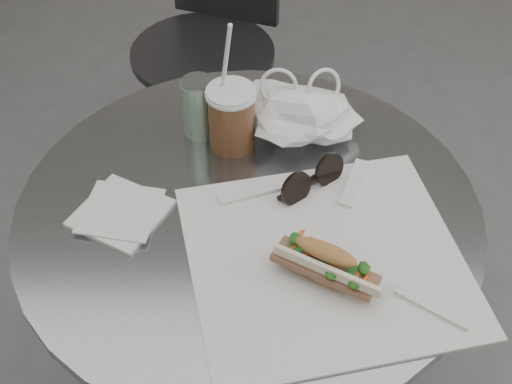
{
  "coord_description": "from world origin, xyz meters",
  "views": [
    {
      "loc": [
        0.02,
        -0.6,
        1.58
      ],
      "look_at": [
        0.01,
        0.19,
        0.79
      ],
      "focal_mm": 50.0,
      "sensor_mm": 36.0,
      "label": 1
    }
  ],
  "objects_px": {
    "sunglasses": "(312,180)",
    "chair_far": "(210,84)",
    "banh_mi": "(325,264)",
    "iced_coffee": "(231,117)",
    "drink_can": "(199,107)",
    "cafe_table": "(249,307)"
  },
  "relations": [
    {
      "from": "chair_far",
      "to": "cafe_table",
      "type": "bearing_deg",
      "value": 116.63
    },
    {
      "from": "chair_far",
      "to": "banh_mi",
      "type": "distance_m",
      "value": 1.14
    },
    {
      "from": "chair_far",
      "to": "sunglasses",
      "type": "distance_m",
      "value": 0.97
    },
    {
      "from": "cafe_table",
      "to": "iced_coffee",
      "type": "height_order",
      "value": "iced_coffee"
    },
    {
      "from": "drink_can",
      "to": "cafe_table",
      "type": "bearing_deg",
      "value": -64.9
    },
    {
      "from": "iced_coffee",
      "to": "sunglasses",
      "type": "xyz_separation_m",
      "value": [
        0.13,
        -0.12,
        -0.04
      ]
    },
    {
      "from": "chair_far",
      "to": "banh_mi",
      "type": "relative_size",
      "value": 3.66
    },
    {
      "from": "cafe_table",
      "to": "sunglasses",
      "type": "height_order",
      "value": "sunglasses"
    },
    {
      "from": "banh_mi",
      "to": "cafe_table",
      "type": "bearing_deg",
      "value": 156.89
    },
    {
      "from": "chair_far",
      "to": "sunglasses",
      "type": "bearing_deg",
      "value": 123.8
    },
    {
      "from": "cafe_table",
      "to": "iced_coffee",
      "type": "xyz_separation_m",
      "value": [
        -0.03,
        0.16,
        0.34
      ]
    },
    {
      "from": "banh_mi",
      "to": "sunglasses",
      "type": "bearing_deg",
      "value": 122.07
    },
    {
      "from": "chair_far",
      "to": "sunglasses",
      "type": "xyz_separation_m",
      "value": [
        0.23,
        -0.84,
        0.43
      ]
    },
    {
      "from": "chair_far",
      "to": "iced_coffee",
      "type": "bearing_deg",
      "value": 115.99
    },
    {
      "from": "banh_mi",
      "to": "iced_coffee",
      "type": "xyz_separation_m",
      "value": [
        -0.14,
        0.3,
        0.03
      ]
    },
    {
      "from": "sunglasses",
      "to": "chair_far",
      "type": "bearing_deg",
      "value": 66.76
    },
    {
      "from": "chair_far",
      "to": "drink_can",
      "type": "bearing_deg",
      "value": 111.49
    },
    {
      "from": "iced_coffee",
      "to": "sunglasses",
      "type": "height_order",
      "value": "iced_coffee"
    },
    {
      "from": "chair_far",
      "to": "sunglasses",
      "type": "height_order",
      "value": "sunglasses"
    },
    {
      "from": "chair_far",
      "to": "sunglasses",
      "type": "relative_size",
      "value": 6.39
    },
    {
      "from": "banh_mi",
      "to": "iced_coffee",
      "type": "height_order",
      "value": "iced_coffee"
    },
    {
      "from": "chair_far",
      "to": "banh_mi",
      "type": "bearing_deg",
      "value": 121.62
    }
  ]
}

